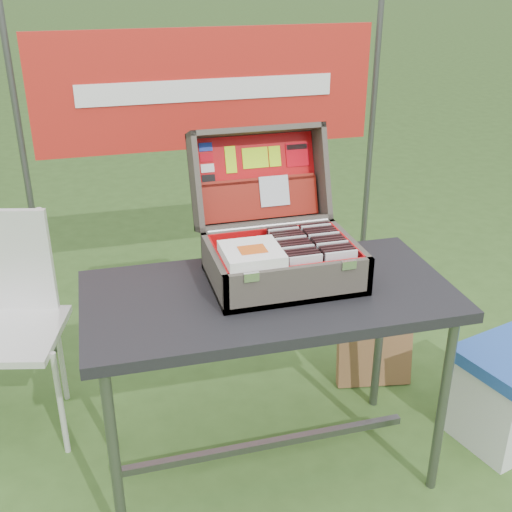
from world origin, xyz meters
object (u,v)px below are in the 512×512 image
object	(u,v)px
table	(268,385)
chair	(6,337)
cardboard_box	(374,348)
suitcase	(279,214)

from	to	relation	value
table	chair	distance (m)	1.07
table	cardboard_box	xyz separation A→B (m)	(0.65, 0.42, -0.22)
table	suitcase	bearing A→B (deg)	60.16
suitcase	chair	distance (m)	1.23
table	cardboard_box	world-z (taller)	table
table	suitcase	distance (m)	0.65
suitcase	chair	world-z (taller)	suitcase
table	cardboard_box	distance (m)	0.81
table	suitcase	size ratio (longest dim) A/B	2.42
suitcase	table	bearing A→B (deg)	-120.91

